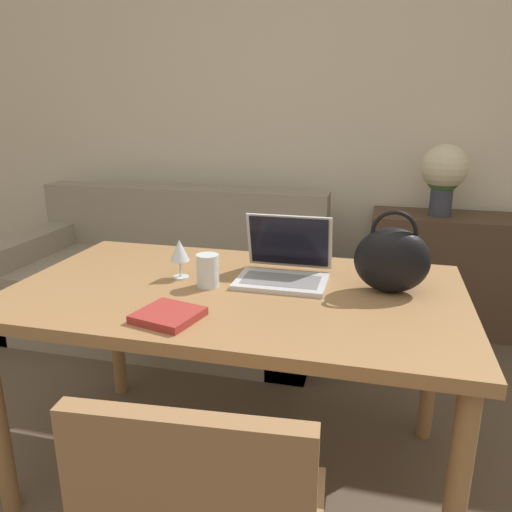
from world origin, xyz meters
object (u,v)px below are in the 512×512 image
(handbag, at_px, (392,259))
(laptop, at_px, (285,262))
(wine_glass, at_px, (180,252))
(flower_vase, at_px, (444,173))
(couch, at_px, (165,283))
(drinking_glass, at_px, (208,271))

(handbag, bearing_deg, laptop, 172.05)
(wine_glass, bearing_deg, laptop, 14.13)
(handbag, height_order, flower_vase, flower_vase)
(wine_glass, relative_size, flower_vase, 0.34)
(couch, height_order, wine_glass, wine_glass)
(couch, relative_size, laptop, 6.09)
(wine_glass, bearing_deg, handbag, 3.19)
(couch, xyz_separation_m, laptop, (0.95, -1.01, 0.52))
(couch, distance_m, flower_vase, 1.79)
(couch, xyz_separation_m, wine_glass, (0.58, -1.10, 0.56))
(laptop, bearing_deg, wine_glass, -165.87)
(drinking_glass, relative_size, wine_glass, 0.80)
(drinking_glass, bearing_deg, couch, 121.34)
(laptop, xyz_separation_m, drinking_glass, (-0.24, -0.15, -0.00))
(wine_glass, bearing_deg, drinking_glass, -25.17)
(handbag, bearing_deg, couch, 141.09)
(handbag, bearing_deg, flower_vase, 78.51)
(couch, bearing_deg, drinking_glass, -58.66)
(laptop, height_order, handbag, handbag)
(drinking_glass, relative_size, handbag, 0.41)
(couch, xyz_separation_m, flower_vase, (1.61, 0.39, 0.68))
(laptop, height_order, drinking_glass, laptop)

